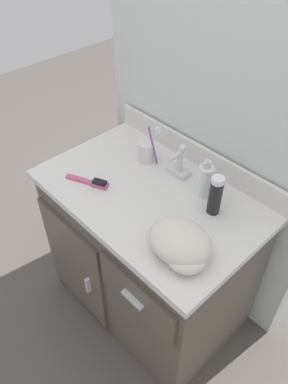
{
  "coord_description": "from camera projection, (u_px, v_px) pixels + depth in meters",
  "views": [
    {
      "loc": [
        0.77,
        -0.76,
        1.74
      ],
      "look_at": [
        0.0,
        -0.03,
        0.77
      ],
      "focal_mm": 35.0,
      "sensor_mm": 36.0,
      "label": 1
    }
  ],
  "objects": [
    {
      "name": "shaving_cream_can",
      "position": [
        215.0,
        195.0,
        1.33
      ],
      "size": [
        0.05,
        0.05,
        0.16
      ],
      "color": "black",
      "rests_on": "vanity"
    },
    {
      "name": "backsplash",
      "position": [
        197.0,
        154.0,
        1.57
      ],
      "size": [
        0.9,
        0.02,
        0.1
      ],
      "color": "silver",
      "rests_on": "vanity"
    },
    {
      "name": "soap_dispenser",
      "position": [
        205.0,
        180.0,
        1.41
      ],
      "size": [
        0.06,
        0.06,
        0.16
      ],
      "color": "white",
      "rests_on": "vanity"
    },
    {
      "name": "wall_back",
      "position": [
        214.0,
        83.0,
        1.4
      ],
      "size": [
        1.08,
        0.08,
        2.2
      ],
      "primitive_type": "cube",
      "color": "silver",
      "rests_on": "ground_plane"
    },
    {
      "name": "hand_towel",
      "position": [
        181.0,
        245.0,
        1.21
      ],
      "size": [
        0.23,
        0.18,
        0.1
      ],
      "color": "beige",
      "rests_on": "vanity"
    },
    {
      "name": "vanity",
      "position": [
        148.0,
        251.0,
        1.71
      ],
      "size": [
        0.9,
        0.58,
        0.75
      ],
      "color": "brown",
      "rests_on": "ground_plane"
    },
    {
      "name": "sink_faucet",
      "position": [
        179.0,
        164.0,
        1.51
      ],
      "size": [
        0.09,
        0.09,
        0.14
      ],
      "color": "silver",
      "rests_on": "vanity"
    },
    {
      "name": "ground_plane",
      "position": [
        148.0,
        298.0,
        1.97
      ],
      "size": [
        6.0,
        6.0,
        0.0
      ],
      "primitive_type": "plane",
      "color": "#4C4742"
    },
    {
      "name": "toothbrush_cup",
      "position": [
        146.0,
        151.0,
        1.58
      ],
      "size": [
        0.09,
        0.07,
        0.18
      ],
      "color": "silver",
      "rests_on": "vanity"
    },
    {
      "name": "hairbrush",
      "position": [
        93.0,
        182.0,
        1.49
      ],
      "size": [
        0.18,
        0.1,
        0.03
      ],
      "rotation": [
        0.0,
        0.0,
        0.42
      ],
      "color": "#C1517F",
      "rests_on": "vanity"
    }
  ]
}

